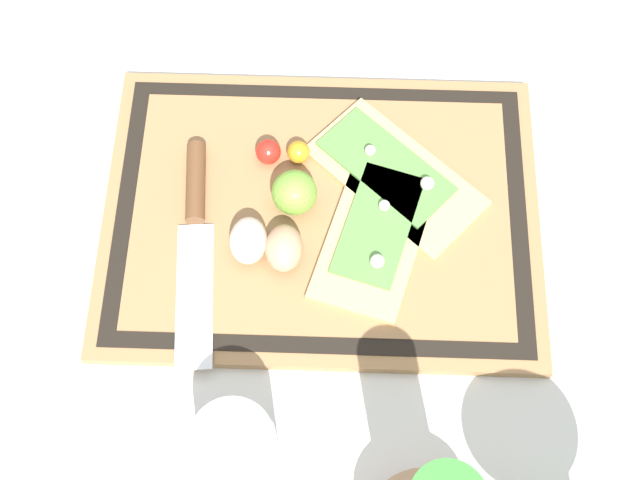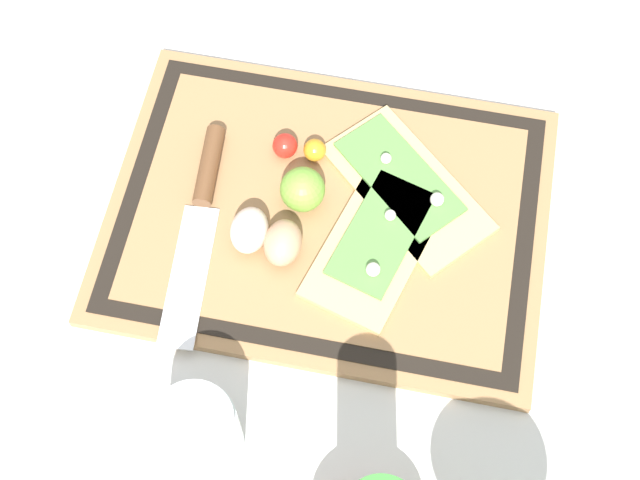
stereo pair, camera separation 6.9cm
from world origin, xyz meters
name	(u,v)px [view 2 (the right image)]	position (x,y,z in m)	size (l,w,h in m)	color
ground_plane	(328,217)	(0.00, 0.00, 0.00)	(6.00, 6.00, 0.00)	silver
cutting_board	(328,214)	(0.00, 0.00, 0.01)	(0.50, 0.37, 0.02)	#997047
pizza_slice_near	(406,185)	(-0.08, -0.05, 0.02)	(0.22, 0.21, 0.02)	tan
pizza_slice_far	(377,243)	(-0.06, 0.03, 0.02)	(0.15, 0.21, 0.02)	tan
knife	(203,197)	(0.14, 0.01, 0.02)	(0.05, 0.27, 0.02)	silver
egg_brown	(283,243)	(0.04, 0.06, 0.04)	(0.04, 0.05, 0.04)	tan
egg_pink	(249,230)	(0.08, 0.05, 0.04)	(0.04, 0.05, 0.04)	beige
lime	(303,189)	(0.03, -0.01, 0.04)	(0.05, 0.05, 0.05)	#70A838
cherry_tomato_red	(285,146)	(0.06, -0.07, 0.03)	(0.03, 0.03, 0.03)	red
cherry_tomato_yellow	(315,150)	(0.03, -0.07, 0.03)	(0.03, 0.03, 0.03)	orange
sauce_jar	(200,435)	(0.07, 0.28, 0.05)	(0.08, 0.08, 0.10)	silver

